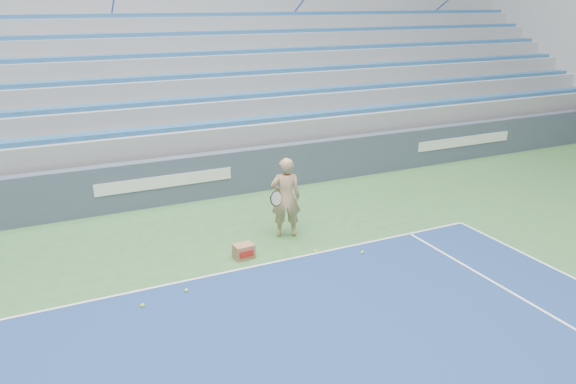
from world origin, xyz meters
The scene contains 8 objects.
sponsor_barrier centered at (0.00, 15.88, 0.55)m, with size 30.00×0.32×1.10m.
bleachers centered at (0.00, 21.60, 2.36)m, with size 31.00×9.15×7.30m.
tennis_player centered at (1.76, 12.93, 0.83)m, with size 0.96×0.91×1.66m.
ball_box centered at (0.61, 12.32, 0.14)m, with size 0.38×0.31×0.27m.
tennis_ball_0 centered at (2.70, 11.49, 0.03)m, with size 0.07×0.07×0.07m, color #C3F231.
tennis_ball_1 centered at (1.93, 11.94, 0.03)m, with size 0.07×0.07×0.07m, color #C3F231.
tennis_ball_2 centered at (-0.74, 11.51, 0.03)m, with size 0.07×0.07×0.07m, color #C3F231.
tennis_ball_3 centered at (-1.49, 11.34, 0.03)m, with size 0.07×0.07×0.07m, color #C3F231.
Camera 1 is at (-2.78, 3.33, 4.61)m, focal length 35.00 mm.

